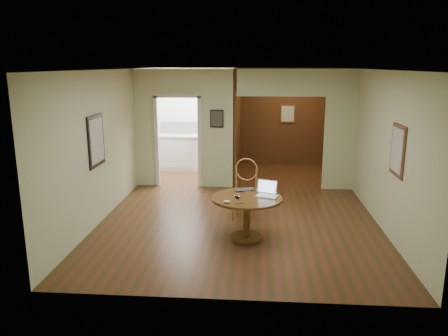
# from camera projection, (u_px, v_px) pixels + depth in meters

# --- Properties ---
(floor) EXTENTS (5.00, 5.00, 0.00)m
(floor) POSITION_uv_depth(u_px,v_px,m) (238.00, 226.00, 7.74)
(floor) COLOR #422E13
(floor) RESTS_ON ground
(room_shell) EXTENTS (5.20, 7.50, 5.00)m
(room_shell) POSITION_uv_depth(u_px,v_px,m) (225.00, 129.00, 10.48)
(room_shell) COLOR silver
(room_shell) RESTS_ON ground
(dining_table) EXTENTS (1.14, 1.14, 0.71)m
(dining_table) POSITION_uv_depth(u_px,v_px,m) (247.00, 208.00, 7.05)
(dining_table) COLOR brown
(dining_table) RESTS_ON ground
(chair) EXTENTS (0.56, 0.56, 1.11)m
(chair) POSITION_uv_depth(u_px,v_px,m) (245.00, 185.00, 8.04)
(chair) COLOR #936034
(chair) RESTS_ON ground
(open_laptop) EXTENTS (0.40, 0.40, 0.24)m
(open_laptop) POSITION_uv_depth(u_px,v_px,m) (267.00, 192.00, 7.09)
(open_laptop) COLOR silver
(open_laptop) RESTS_ON dining_table
(closed_laptop) EXTENTS (0.41, 0.35, 0.03)m
(closed_laptop) POSITION_uv_depth(u_px,v_px,m) (246.00, 190.00, 7.33)
(closed_laptop) COLOR #B1B1B6
(closed_laptop) RESTS_ON dining_table
(mouse) EXTENTS (0.11, 0.06, 0.05)m
(mouse) POSITION_uv_depth(u_px,v_px,m) (227.00, 202.00, 6.70)
(mouse) COLOR silver
(mouse) RESTS_ON dining_table
(wine_glass) EXTENTS (0.09, 0.09, 0.10)m
(wine_glass) POSITION_uv_depth(u_px,v_px,m) (237.00, 195.00, 6.93)
(wine_glass) COLOR white
(wine_glass) RESTS_ON dining_table
(pen) EXTENTS (0.14, 0.06, 0.01)m
(pen) POSITION_uv_depth(u_px,v_px,m) (240.00, 204.00, 6.67)
(pen) COLOR navy
(pen) RESTS_ON dining_table
(kitchen_cabinet) EXTENTS (2.06, 0.60, 0.94)m
(kitchen_cabinet) POSITION_uv_depth(u_px,v_px,m) (195.00, 152.00, 11.80)
(kitchen_cabinet) COLOR white
(kitchen_cabinet) RESTS_ON ground
(grocery_bag) EXTENTS (0.38, 0.35, 0.31)m
(grocery_bag) POSITION_uv_depth(u_px,v_px,m) (208.00, 130.00, 11.63)
(grocery_bag) COLOR tan
(grocery_bag) RESTS_ON kitchen_cabinet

